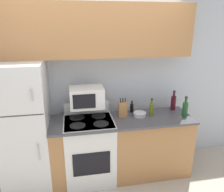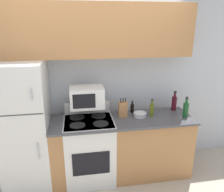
{
  "view_description": "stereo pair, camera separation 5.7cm",
  "coord_description": "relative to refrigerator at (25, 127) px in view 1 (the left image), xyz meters",
  "views": [
    {
      "loc": [
        -0.35,
        -2.43,
        2.18
      ],
      "look_at": [
        0.16,
        0.26,
        1.26
      ],
      "focal_mm": 35.0,
      "sensor_mm": 36.0,
      "label": 1
    },
    {
      "loc": [
        -0.29,
        -2.44,
        2.18
      ],
      "look_at": [
        0.16,
        0.26,
        1.26
      ],
      "focal_mm": 35.0,
      "sensor_mm": 36.0,
      "label": 2
    }
  ],
  "objects": [
    {
      "name": "bottle_wine_green",
      "position": [
        2.2,
        -0.15,
        0.16
      ],
      "size": [
        0.08,
        0.08,
        0.3
      ],
      "color": "#194C23",
      "rests_on": "lower_cabinets"
    },
    {
      "name": "refrigerator",
      "position": [
        0.0,
        0.0,
        0.0
      ],
      "size": [
        0.62,
        0.73,
        1.74
      ],
      "color": "white",
      "rests_on": "ground_plane"
    },
    {
      "name": "bowl",
      "position": [
        1.57,
        -0.03,
        0.08
      ],
      "size": [
        0.19,
        0.19,
        0.06
      ],
      "color": "silver",
      "rests_on": "lower_cabinets"
    },
    {
      "name": "upper_cabinets",
      "position": [
        1.0,
        0.2,
        1.22
      ],
      "size": [
        2.61,
        0.33,
        0.7
      ],
      "color": "#B27A47",
      "rests_on": "refrigerator"
    },
    {
      "name": "lower_cabinets",
      "position": [
        1.31,
        -0.06,
        -0.41
      ],
      "size": [
        1.99,
        0.62,
        0.91
      ],
      "color": "#B27A47",
      "rests_on": "ground_plane"
    },
    {
      "name": "ground_plane",
      "position": [
        1.0,
        -0.35,
        -0.87
      ],
      "size": [
        12.0,
        12.0,
        0.0
      ],
      "primitive_type": "plane",
      "color": "beige"
    },
    {
      "name": "microwave",
      "position": [
        0.83,
        0.04,
        0.36
      ],
      "size": [
        0.46,
        0.34,
        0.27
      ],
      "color": "white",
      "rests_on": "stove"
    },
    {
      "name": "knife_block",
      "position": [
        1.32,
        0.0,
        0.16
      ],
      "size": [
        0.12,
        0.08,
        0.28
      ],
      "color": "#B27A47",
      "rests_on": "lower_cabinets"
    },
    {
      "name": "bottle_soy_sauce",
      "position": [
        1.5,
        0.14,
        0.12
      ],
      "size": [
        0.05,
        0.05,
        0.18
      ],
      "color": "black",
      "rests_on": "lower_cabinets"
    },
    {
      "name": "wall_back",
      "position": [
        1.0,
        0.39,
        0.41
      ],
      "size": [
        8.0,
        0.05,
        2.55
      ],
      "color": "silver",
      "rests_on": "ground_plane"
    },
    {
      "name": "bottle_wine_red",
      "position": [
        2.15,
        0.13,
        0.16
      ],
      "size": [
        0.08,
        0.08,
        0.3
      ],
      "color": "#470F19",
      "rests_on": "lower_cabinets"
    },
    {
      "name": "stove",
      "position": [
        0.83,
        -0.07,
        -0.39
      ],
      "size": [
        0.68,
        0.6,
        1.08
      ],
      "color": "white",
      "rests_on": "ground_plane"
    },
    {
      "name": "bottle_olive_oil",
      "position": [
        1.74,
        -0.04,
        0.15
      ],
      "size": [
        0.06,
        0.06,
        0.26
      ],
      "color": "#5B6619",
      "rests_on": "lower_cabinets"
    }
  ]
}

